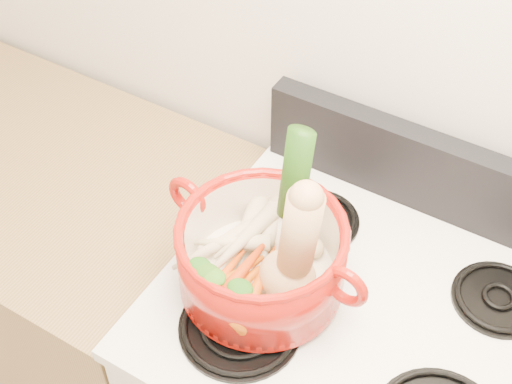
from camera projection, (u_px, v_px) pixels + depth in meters
The scene contains 24 objects.
wall_back at pixel (478, 57), 1.27m from camera, with size 3.50×0.02×2.60m, color silver.
cooktop at pixel (372, 315), 1.32m from camera, with size 0.78×0.67×0.03m, color white.
control_backsplash at pixel (441, 177), 1.43m from camera, with size 0.76×0.05×0.18m, color black.
counter_left at pixel (14, 251), 2.06m from camera, with size 1.36×0.65×0.90m, color olive.
burner_front_left at pixel (240, 326), 1.28m from camera, with size 0.22×0.22×0.02m, color black.
burner_back_left at pixel (317, 219), 1.46m from camera, with size 0.17×0.17×0.02m, color black.
burner_back_right at pixel (499, 297), 1.32m from camera, with size 0.17×0.17×0.02m, color black.
dutch_oven at pixel (262, 257), 1.28m from camera, with size 0.30×0.30×0.15m, color #9B120A.
pot_handle_left at pixel (187, 196), 1.32m from camera, with size 0.08×0.08×0.02m, color #9B120A.
pot_handle_right at pixel (346, 286), 1.17m from camera, with size 0.08×0.08×0.02m, color #9B120A.
squash at pixel (289, 245), 1.19m from camera, with size 0.11×0.11×0.26m, color tan, non-canonical shape.
leek at pixel (290, 205), 1.21m from camera, with size 0.05×0.05×0.32m, color white.
ginger at pixel (298, 244), 1.33m from camera, with size 0.08×0.06×0.04m, color tan.
parsnip_0 at pixel (240, 246), 1.32m from camera, with size 0.05×0.05×0.25m, color #EFE1C2.
parsnip_1 at pixel (222, 242), 1.33m from camera, with size 0.04×0.04×0.21m, color beige.
parsnip_2 at pixel (266, 241), 1.32m from camera, with size 0.05×0.05×0.21m, color beige.
parsnip_3 at pixel (229, 241), 1.32m from camera, with size 0.04×0.04×0.16m, color beige.
parsnip_4 at pixel (253, 227), 1.33m from camera, with size 0.04×0.04×0.19m, color beige.
parsnip_5 at pixel (241, 242), 1.30m from camera, with size 0.04×0.04×0.20m, color beige.
carrot_0 at pixel (242, 284), 1.27m from camera, with size 0.03×0.03×0.17m, color orange.
carrot_1 at pixel (222, 279), 1.27m from camera, with size 0.03×0.03×0.14m, color #DC440B.
carrot_2 at pixel (257, 288), 1.25m from camera, with size 0.03×0.03×0.18m, color #D2550A.
carrot_3 at pixel (233, 278), 1.26m from camera, with size 0.03×0.03×0.14m, color #BC5309.
carrot_4 at pixel (240, 275), 1.26m from camera, with size 0.03×0.03×0.17m, color #BC3809.
Camera 1 is at (0.20, 0.64, 2.05)m, focal length 50.00 mm.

